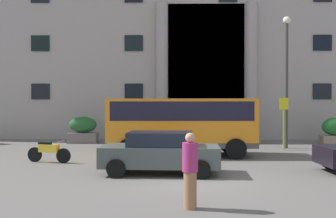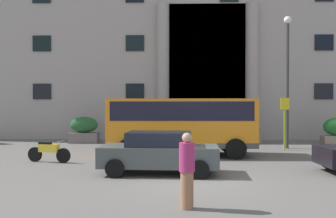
{
  "view_description": "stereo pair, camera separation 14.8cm",
  "coord_description": "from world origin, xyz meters",
  "px_view_note": "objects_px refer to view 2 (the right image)",
  "views": [
    {
      "loc": [
        -0.54,
        -11.74,
        2.42
      ],
      "look_at": [
        -0.74,
        4.93,
        2.16
      ],
      "focal_mm": 39.95,
      "sensor_mm": 36.0,
      "label": 1
    },
    {
      "loc": [
        -0.39,
        -11.74,
        2.42
      ],
      "look_at": [
        -0.74,
        4.93,
        2.16
      ],
      "focal_mm": 39.95,
      "sensor_mm": 36.0,
      "label": 2
    }
  ],
  "objects_px": {
    "orange_minibus": "(181,121)",
    "hedge_planter_far_east": "(244,133)",
    "hedge_planter_east": "(183,133)",
    "hedge_planter_far_west": "(84,130)",
    "bus_stop_sign": "(285,118)",
    "parked_sedan_second": "(159,152)",
    "pedestrian_woman_with_bag": "(187,170)",
    "scooter_by_planter": "(48,151)",
    "lamppost_plaza_centre": "(287,71)"
  },
  "relations": [
    {
      "from": "hedge_planter_far_east",
      "to": "lamppost_plaza_centre",
      "type": "height_order",
      "value": "lamppost_plaza_centre"
    },
    {
      "from": "orange_minibus",
      "to": "hedge_planter_far_east",
      "type": "relative_size",
      "value": 3.35
    },
    {
      "from": "hedge_planter_far_west",
      "to": "pedestrian_woman_with_bag",
      "type": "distance_m",
      "value": 15.21
    },
    {
      "from": "orange_minibus",
      "to": "hedge_planter_far_west",
      "type": "bearing_deg",
      "value": 137.24
    },
    {
      "from": "bus_stop_sign",
      "to": "parked_sedan_second",
      "type": "xyz_separation_m",
      "value": [
        -6.13,
        -6.46,
        -0.92
      ]
    },
    {
      "from": "parked_sedan_second",
      "to": "pedestrian_woman_with_bag",
      "type": "distance_m",
      "value": 4.33
    },
    {
      "from": "scooter_by_planter",
      "to": "lamppost_plaza_centre",
      "type": "distance_m",
      "value": 12.75
    },
    {
      "from": "hedge_planter_east",
      "to": "parked_sedan_second",
      "type": "height_order",
      "value": "parked_sedan_second"
    },
    {
      "from": "bus_stop_sign",
      "to": "lamppost_plaza_centre",
      "type": "bearing_deg",
      "value": 65.74
    },
    {
      "from": "hedge_planter_east",
      "to": "hedge_planter_far_east",
      "type": "bearing_deg",
      "value": -1.76
    },
    {
      "from": "pedestrian_woman_with_bag",
      "to": "lamppost_plaza_centre",
      "type": "relative_size",
      "value": 0.25
    },
    {
      "from": "orange_minibus",
      "to": "bus_stop_sign",
      "type": "relative_size",
      "value": 2.47
    },
    {
      "from": "hedge_planter_far_west",
      "to": "bus_stop_sign",
      "type": "bearing_deg",
      "value": -16.66
    },
    {
      "from": "hedge_planter_east",
      "to": "lamppost_plaza_centre",
      "type": "xyz_separation_m",
      "value": [
        5.5,
        -2.42,
        3.49
      ]
    },
    {
      "from": "parked_sedan_second",
      "to": "pedestrian_woman_with_bag",
      "type": "bearing_deg",
      "value": -76.17
    },
    {
      "from": "parked_sedan_second",
      "to": "scooter_by_planter",
      "type": "bearing_deg",
      "value": 156.13
    },
    {
      "from": "hedge_planter_east",
      "to": "lamppost_plaza_centre",
      "type": "height_order",
      "value": "lamppost_plaza_centre"
    },
    {
      "from": "hedge_planter_east",
      "to": "orange_minibus",
      "type": "bearing_deg",
      "value": -91.99
    },
    {
      "from": "bus_stop_sign",
      "to": "hedge_planter_far_east",
      "type": "bearing_deg",
      "value": 115.91
    },
    {
      "from": "hedge_planter_east",
      "to": "parked_sedan_second",
      "type": "distance_m",
      "value": 9.75
    },
    {
      "from": "bus_stop_sign",
      "to": "hedge_planter_east",
      "type": "distance_m",
      "value": 6.15
    },
    {
      "from": "pedestrian_woman_with_bag",
      "to": "orange_minibus",
      "type": "bearing_deg",
      "value": 10.41
    },
    {
      "from": "hedge_planter_far_east",
      "to": "scooter_by_planter",
      "type": "xyz_separation_m",
      "value": [
        -9.27,
        -7.24,
        -0.15
      ]
    },
    {
      "from": "orange_minibus",
      "to": "scooter_by_planter",
      "type": "distance_m",
      "value": 5.99
    },
    {
      "from": "hedge_planter_far_east",
      "to": "scooter_by_planter",
      "type": "bearing_deg",
      "value": -141.99
    },
    {
      "from": "orange_minibus",
      "to": "parked_sedan_second",
      "type": "relative_size",
      "value": 1.63
    },
    {
      "from": "hedge_planter_far_east",
      "to": "scooter_by_planter",
      "type": "distance_m",
      "value": 11.76
    },
    {
      "from": "bus_stop_sign",
      "to": "parked_sedan_second",
      "type": "distance_m",
      "value": 8.95
    },
    {
      "from": "hedge_planter_far_east",
      "to": "scooter_by_planter",
      "type": "height_order",
      "value": "hedge_planter_far_east"
    },
    {
      "from": "hedge_planter_far_east",
      "to": "pedestrian_woman_with_bag",
      "type": "xyz_separation_m",
      "value": [
        -3.79,
        -13.84,
        0.28
      ]
    },
    {
      "from": "pedestrian_woman_with_bag",
      "to": "hedge_planter_east",
      "type": "bearing_deg",
      "value": 9.67
    },
    {
      "from": "hedge_planter_east",
      "to": "lamppost_plaza_centre",
      "type": "distance_m",
      "value": 6.95
    },
    {
      "from": "hedge_planter_far_west",
      "to": "pedestrian_woman_with_bag",
      "type": "bearing_deg",
      "value": -67.42
    },
    {
      "from": "orange_minibus",
      "to": "hedge_planter_far_west",
      "type": "xyz_separation_m",
      "value": [
        -5.84,
        5.31,
        -0.81
      ]
    },
    {
      "from": "hedge_planter_east",
      "to": "parked_sedan_second",
      "type": "xyz_separation_m",
      "value": [
        -1.0,
        -9.7,
        0.09
      ]
    },
    {
      "from": "hedge_planter_east",
      "to": "hedge_planter_far_west",
      "type": "xyz_separation_m",
      "value": [
        -6.02,
        0.09,
        0.12
      ]
    },
    {
      "from": "parked_sedan_second",
      "to": "lamppost_plaza_centre",
      "type": "distance_m",
      "value": 10.34
    },
    {
      "from": "orange_minibus",
      "to": "bus_stop_sign",
      "type": "xyz_separation_m",
      "value": [
        5.31,
        1.98,
        0.09
      ]
    },
    {
      "from": "orange_minibus",
      "to": "lamppost_plaza_centre",
      "type": "distance_m",
      "value": 6.83
    },
    {
      "from": "hedge_planter_east",
      "to": "hedge_planter_far_east",
      "type": "xyz_separation_m",
      "value": [
        3.61,
        -0.11,
        -0.04
      ]
    },
    {
      "from": "orange_minibus",
      "to": "pedestrian_woman_with_bag",
      "type": "distance_m",
      "value": 8.76
    },
    {
      "from": "hedge_planter_east",
      "to": "hedge_planter_far_east",
      "type": "height_order",
      "value": "hedge_planter_east"
    },
    {
      "from": "bus_stop_sign",
      "to": "hedge_planter_east",
      "type": "bearing_deg",
      "value": 147.68
    },
    {
      "from": "lamppost_plaza_centre",
      "to": "hedge_planter_far_west",
      "type": "bearing_deg",
      "value": 167.72
    },
    {
      "from": "parked_sedan_second",
      "to": "hedge_planter_far_west",
      "type": "bearing_deg",
      "value": 120.05
    },
    {
      "from": "hedge_planter_east",
      "to": "scooter_by_planter",
      "type": "distance_m",
      "value": 9.28
    },
    {
      "from": "hedge_planter_far_west",
      "to": "pedestrian_woman_with_bag",
      "type": "relative_size",
      "value": 1.01
    },
    {
      "from": "parked_sedan_second",
      "to": "pedestrian_woman_with_bag",
      "type": "height_order",
      "value": "pedestrian_woman_with_bag"
    },
    {
      "from": "bus_stop_sign",
      "to": "hedge_planter_east",
      "type": "height_order",
      "value": "bus_stop_sign"
    },
    {
      "from": "bus_stop_sign",
      "to": "scooter_by_planter",
      "type": "xyz_separation_m",
      "value": [
        -10.79,
        -4.11,
        -1.21
      ]
    }
  ]
}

